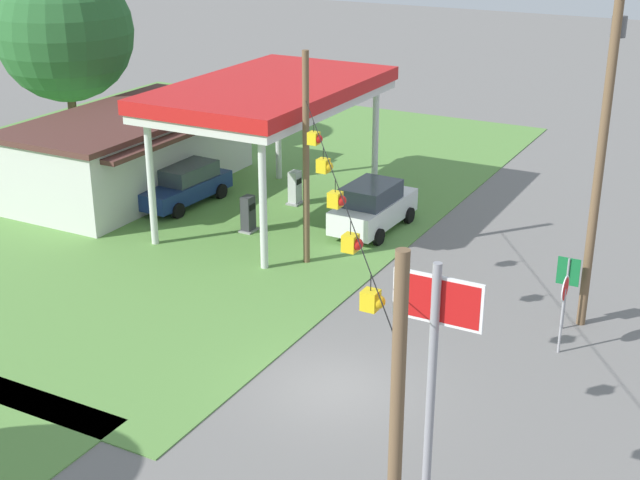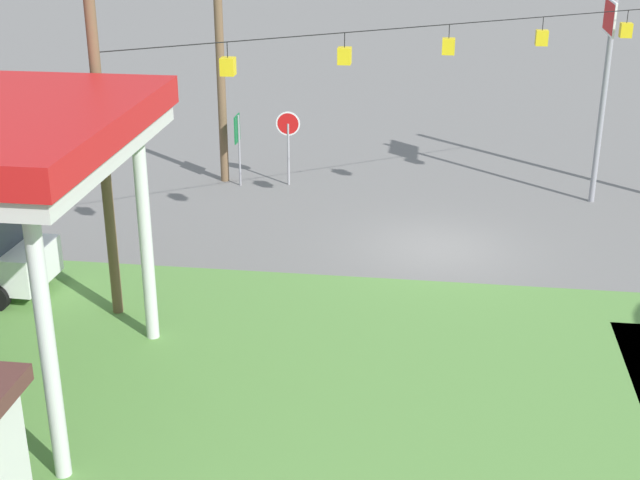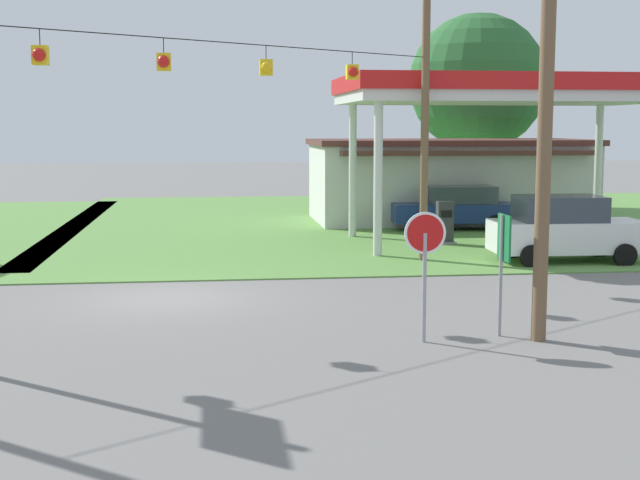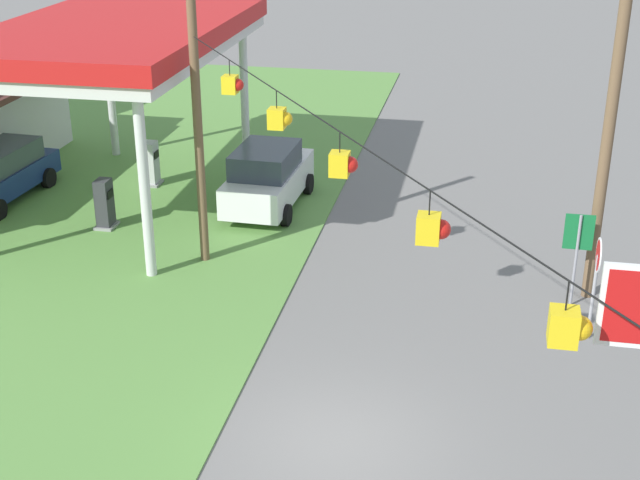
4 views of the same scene
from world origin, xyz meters
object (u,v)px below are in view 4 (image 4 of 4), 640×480
Objects in this scene: stop_sign_roadside at (597,267)px; car_at_pumps_front at (268,177)px; fuel_pump_far at (151,165)px; utility_pole_main at (619,51)px; gas_station_canopy at (116,39)px; route_sign at (578,241)px; fuel_pump_near at (105,205)px.

car_at_pumps_front is at bearing -125.45° from stop_sign_roadside.
utility_pole_main is (-5.55, -13.73, 5.45)m from fuel_pump_far.
gas_station_canopy reaches higher than car_at_pumps_front.
stop_sign_roadside is 0.23× the size of utility_pole_main.
fuel_pump_far is at bearing 65.04° from route_sign.
fuel_pump_far is 0.61× the size of stop_sign_roadside.
fuel_pump_far is 0.63× the size of route_sign.
car_at_pumps_front is at bearing -81.21° from gas_station_canopy.
stop_sign_roadside reaches higher than car_at_pumps_front.
stop_sign_roadside is at bearing -123.56° from car_at_pumps_front.
fuel_pump_far is 15.70m from stop_sign_roadside.
fuel_pump_near is 5.03m from car_at_pumps_front.
stop_sign_roadside is at bearing 176.17° from utility_pole_main.
car_at_pumps_front is (2.56, -4.32, 0.30)m from fuel_pump_near.
gas_station_canopy is at bearing 72.09° from route_sign.
car_at_pumps_front is 1.84× the size of stop_sign_roadside.
utility_pole_main is at bearing -112.00° from fuel_pump_far.
route_sign is at bearing -100.25° from fuel_pump_near.
gas_station_canopy is 4.91m from fuel_pump_far.
gas_station_canopy is 6.09m from car_at_pumps_front.
car_at_pumps_front reaches higher than fuel_pump_near.
route_sign is at bearing -169.78° from stop_sign_roadside.
fuel_pump_near is at bearing -106.53° from stop_sign_roadside.
route_sign is 0.22× the size of utility_pole_main.
fuel_pump_near is 1.00× the size of fuel_pump_far.
fuel_pump_far is 0.33× the size of car_at_pumps_front.
stop_sign_roadside is 4.91m from utility_pole_main.
route_sign is at bearing -107.91° from gas_station_canopy.
fuel_pump_far is 14.69m from route_sign.
utility_pole_main reaches higher than gas_station_canopy.
fuel_pump_near is 14.88m from utility_pole_main.
gas_station_canopy is 7.12× the size of fuel_pump_far.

